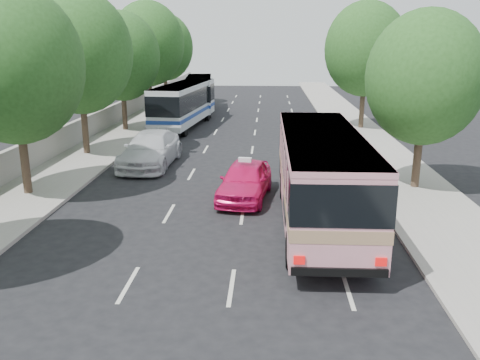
# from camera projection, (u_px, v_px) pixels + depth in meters

# --- Properties ---
(ground) EXTENTS (120.00, 120.00, 0.00)m
(ground) POSITION_uv_depth(u_px,v_px,m) (204.00, 257.00, 16.05)
(ground) COLOR black
(ground) RESTS_ON ground
(sidewalk_left) EXTENTS (4.00, 90.00, 0.15)m
(sidewalk_left) POSITION_uv_depth(u_px,v_px,m) (119.00, 135.00, 35.71)
(sidewalk_left) COLOR #9E998E
(sidewalk_left) RESTS_ON ground
(sidewalk_right) EXTENTS (4.00, 90.00, 0.12)m
(sidewalk_right) POSITION_uv_depth(u_px,v_px,m) (363.00, 138.00, 34.81)
(sidewalk_right) COLOR #9E998E
(sidewalk_right) RESTS_ON ground
(low_wall) EXTENTS (0.30, 90.00, 1.50)m
(low_wall) POSITION_uv_depth(u_px,v_px,m) (93.00, 123.00, 35.58)
(low_wall) COLOR #9E998E
(low_wall) RESTS_ON sidewalk_left
(tree_left_b) EXTENTS (5.70, 5.70, 8.88)m
(tree_left_b) POSITION_uv_depth(u_px,v_px,m) (14.00, 60.00, 20.64)
(tree_left_b) COLOR #38281E
(tree_left_b) RESTS_ON ground
(tree_left_c) EXTENTS (6.00, 6.00, 9.35)m
(tree_left_c) POSITION_uv_depth(u_px,v_px,m) (79.00, 48.00, 28.26)
(tree_left_c) COLOR #38281E
(tree_left_c) RESTS_ON ground
(tree_left_d) EXTENTS (5.52, 5.52, 8.60)m
(tree_left_d) POSITION_uv_depth(u_px,v_px,m) (122.00, 53.00, 36.08)
(tree_left_d) COLOR #38281E
(tree_left_d) RESTS_ON ground
(tree_left_e) EXTENTS (6.30, 6.30, 9.82)m
(tree_left_e) POSITION_uv_depth(u_px,v_px,m) (148.00, 41.00, 43.55)
(tree_left_e) COLOR #38281E
(tree_left_e) RESTS_ON ground
(tree_left_f) EXTENTS (5.88, 5.88, 9.16)m
(tree_left_f) POSITION_uv_depth(u_px,v_px,m) (165.00, 45.00, 51.37)
(tree_left_f) COLOR #38281E
(tree_left_f) RESTS_ON ground
(tree_right_near) EXTENTS (5.10, 5.10, 7.95)m
(tree_right_near) POSITION_uv_depth(u_px,v_px,m) (428.00, 73.00, 21.81)
(tree_right_near) COLOR #38281E
(tree_right_near) RESTS_ON ground
(tree_right_far) EXTENTS (6.00, 6.00, 9.35)m
(tree_right_far) POSITION_uv_depth(u_px,v_px,m) (367.00, 46.00, 36.93)
(tree_right_far) COLOR #38281E
(tree_right_far) RESTS_ON ground
(pink_bus) EXTENTS (2.76, 10.72, 3.42)m
(pink_bus) POSITION_uv_depth(u_px,v_px,m) (321.00, 169.00, 18.19)
(pink_bus) COLOR pink
(pink_bus) RESTS_ON ground
(pink_taxi) EXTENTS (2.53, 4.98, 1.63)m
(pink_taxi) POSITION_uv_depth(u_px,v_px,m) (245.00, 180.00, 21.65)
(pink_taxi) COLOR #DC135D
(pink_taxi) RESTS_ON ground
(white_pickup) EXTENTS (2.74, 6.24, 1.78)m
(white_pickup) POSITION_uv_depth(u_px,v_px,m) (151.00, 149.00, 27.30)
(white_pickup) COLOR silver
(white_pickup) RESTS_ON ground
(tour_coach_front) EXTENTS (3.54, 11.25, 3.31)m
(tour_coach_front) POSITION_uv_depth(u_px,v_px,m) (184.00, 101.00, 38.91)
(tour_coach_front) COLOR silver
(tour_coach_front) RESTS_ON ground
(tour_coach_rear) EXTENTS (3.39, 10.81, 3.18)m
(tour_coach_rear) POSITION_uv_depth(u_px,v_px,m) (199.00, 91.00, 46.89)
(tour_coach_rear) COLOR silver
(tour_coach_rear) RESTS_ON ground
(taxi_roof_sign) EXTENTS (0.57, 0.25, 0.18)m
(taxi_roof_sign) POSITION_uv_depth(u_px,v_px,m) (245.00, 160.00, 21.40)
(taxi_roof_sign) COLOR silver
(taxi_roof_sign) RESTS_ON pink_taxi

